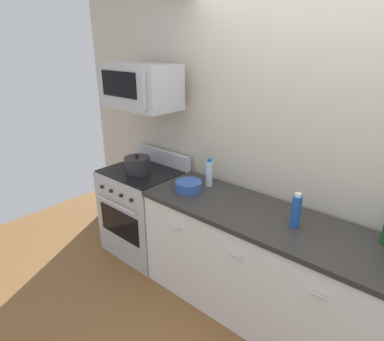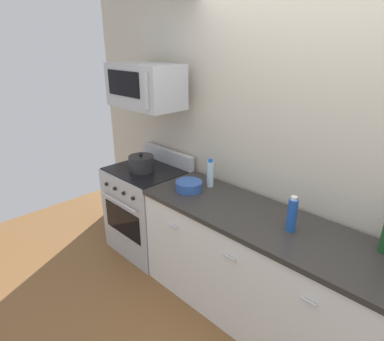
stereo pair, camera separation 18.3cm
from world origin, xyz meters
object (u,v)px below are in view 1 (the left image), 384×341
Objects in this scene: bottle_soda_blue at (296,211)px; bottle_water_clear at (209,173)px; stockpot at (137,165)px; bowl_blue_mixing at (188,186)px; microwave at (140,86)px; range_oven at (144,210)px.

bottle_soda_blue is 1.01× the size of bottle_water_clear.
bottle_soda_blue reaches higher than bottle_water_clear.
bottle_water_clear reaches higher than stockpot.
stockpot reaches higher than bowl_blue_mixing.
microwave is 1.03m from bowl_blue_mixing.
stockpot is (-1.63, -0.05, -0.04)m from bottle_soda_blue.
bottle_water_clear is at bearing 8.64° from microwave.
range_oven is 1.28m from microwave.
bowl_blue_mixing is (-0.08, -0.19, -0.08)m from bottle_water_clear.
bowl_blue_mixing is (-0.97, -0.04, -0.08)m from bottle_soda_blue.
range_oven is at bearing -168.00° from bottle_water_clear.
stockpot is (-0.66, -0.02, 0.04)m from bowl_blue_mixing.
bottle_soda_blue is at bearing 1.86° from stockpot.
range_oven is 4.57× the size of bowl_blue_mixing.
microwave is at bearing 89.87° from stockpot.
microwave reaches higher than bottle_water_clear.
microwave is 3.18× the size of bowl_blue_mixing.
range_oven is at bearing 90.00° from stockpot.
microwave is 2.88× the size of bottle_soda_blue.
bottle_soda_blue is at bearing -9.99° from bottle_water_clear.
bottle_soda_blue is 1.63m from stockpot.
stockpot is (0.00, -0.05, 0.53)m from range_oven.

